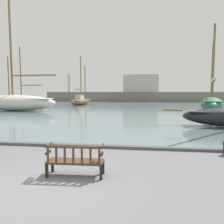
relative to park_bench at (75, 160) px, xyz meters
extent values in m
plane|color=slate|center=(-0.38, -0.59, -0.47)|extent=(160.00, 160.00, 0.00)
cube|color=slate|center=(-0.38, 43.41, -0.43)|extent=(100.00, 80.00, 0.08)
cube|color=#4C4C50|center=(-0.38, 3.26, -0.41)|extent=(40.00, 0.30, 0.12)
cube|color=black|center=(-0.77, 0.23, -0.26)|extent=(0.07, 0.07, 0.42)
cube|color=black|center=(0.75, 0.29, -0.26)|extent=(0.07, 0.07, 0.42)
cube|color=black|center=(-0.76, -0.22, -0.26)|extent=(0.07, 0.07, 0.42)
cube|color=black|center=(0.77, -0.16, -0.26)|extent=(0.07, 0.07, 0.42)
cube|color=#422D1E|center=(0.00, 0.04, -0.05)|extent=(1.62, 0.58, 0.06)
cube|color=#422D1E|center=(0.01, -0.18, 0.42)|extent=(1.60, 0.11, 0.06)
cube|color=#422D1E|center=(-0.71, -0.21, 0.19)|extent=(0.06, 0.04, 0.41)
cube|color=#422D1E|center=(-0.47, -0.20, 0.19)|extent=(0.06, 0.04, 0.41)
cube|color=#422D1E|center=(-0.23, -0.19, 0.19)|extent=(0.06, 0.04, 0.41)
cube|color=#422D1E|center=(0.01, -0.18, 0.19)|extent=(0.06, 0.04, 0.41)
cube|color=#422D1E|center=(0.25, -0.17, 0.19)|extent=(0.06, 0.04, 0.41)
cube|color=#422D1E|center=(0.49, -0.16, 0.19)|extent=(0.06, 0.04, 0.41)
cube|color=#422D1E|center=(0.73, -0.15, 0.19)|extent=(0.06, 0.04, 0.41)
cube|color=black|center=(-0.77, -0.08, 0.22)|extent=(0.07, 0.30, 0.06)
cube|color=#422D1E|center=(-0.77, 0.01, 0.43)|extent=(0.08, 0.47, 0.04)
cube|color=black|center=(0.77, -0.02, 0.22)|extent=(0.07, 0.30, 0.06)
cube|color=#422D1E|center=(0.77, 0.07, 0.43)|extent=(0.08, 0.47, 0.04)
ellipsoid|color=silver|center=(-13.94, 19.81, 0.60)|extent=(10.82, 2.77, 1.98)
cube|color=white|center=(-13.94, 19.81, 1.14)|extent=(9.52, 2.09, 0.08)
cylinder|color=brown|center=(-14.21, 19.81, 7.22)|extent=(0.26, 0.26, 12.08)
cylinder|color=brown|center=(-11.31, 19.78, 4.01)|extent=(5.80, 0.28, 0.21)
ellipsoid|color=brown|center=(-9.32, 33.78, 0.19)|extent=(2.85, 7.99, 1.16)
cube|color=#997A5B|center=(-9.32, 33.78, 0.51)|extent=(2.25, 7.00, 0.08)
cube|color=beige|center=(-9.39, 33.20, 0.99)|extent=(1.28, 1.85, 0.90)
cylinder|color=brown|center=(-9.30, 33.97, 4.59)|extent=(0.20, 0.20, 8.08)
cylinder|color=brown|center=(-9.47, 32.49, 2.49)|extent=(0.49, 2.99, 0.16)
cylinder|color=brown|center=(-9.06, 36.11, 3.81)|extent=(0.20, 0.20, 6.52)
cylinder|color=brown|center=(-8.80, 38.34, 0.53)|extent=(0.31, 1.38, 0.16)
cylinder|color=brown|center=(4.10, 10.10, 0.66)|extent=(1.34, 0.41, 0.16)
ellipsoid|color=brown|center=(-21.97, 35.64, 0.39)|extent=(10.85, 3.76, 1.56)
cube|color=#997A5B|center=(-21.97, 35.64, 0.82)|extent=(9.51, 3.01, 0.08)
cylinder|color=brown|center=(-22.23, 35.68, 5.93)|extent=(0.23, 0.23, 10.13)
cylinder|color=brown|center=(-19.82, 35.35, 3.35)|extent=(4.85, 0.84, 0.19)
cylinder|color=brown|center=(-25.13, 36.08, 5.03)|extent=(0.23, 0.23, 8.33)
ellipsoid|color=#2D6647|center=(10.39, 21.98, 0.48)|extent=(4.69, 9.14, 1.74)
cube|color=#5B9375|center=(10.39, 21.98, 0.96)|extent=(3.81, 7.96, 0.08)
cylinder|color=brown|center=(10.44, 22.19, 5.53)|extent=(0.25, 0.25, 9.06)
cylinder|color=brown|center=(9.93, 20.26, 3.13)|extent=(1.22, 3.90, 0.20)
cylinder|color=silver|center=(9.93, 20.26, 3.33)|extent=(1.31, 3.57, 0.40)
cylinder|color=brown|center=(11.06, 24.53, 4.65)|extent=(0.25, 0.25, 7.30)
cube|color=slate|center=(-0.38, 48.55, 0.78)|extent=(43.32, 2.40, 2.50)
cube|color=#B7B2A3|center=(1.74, 48.55, 4.14)|extent=(8.50, 2.00, 4.23)
cylinder|color=beige|center=(-16.40, 48.55, 4.33)|extent=(1.00, 1.00, 4.61)
camera|label=1|loc=(1.83, -5.85, 1.92)|focal=35.00mm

